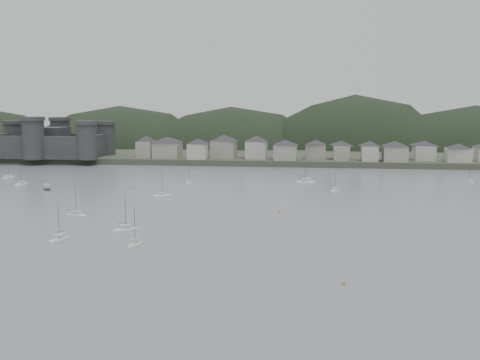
# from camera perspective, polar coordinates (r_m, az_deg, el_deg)

# --- Properties ---
(ground) EXTENTS (900.00, 900.00, 0.00)m
(ground) POSITION_cam_1_polar(r_m,az_deg,el_deg) (127.71, -4.46, -7.12)
(ground) COLOR slate
(ground) RESTS_ON ground
(far_shore_land) EXTENTS (900.00, 250.00, 3.00)m
(far_shore_land) POSITION_cam_1_polar(r_m,az_deg,el_deg) (417.72, 3.98, 3.36)
(far_shore_land) COLOR #383D2D
(far_shore_land) RESTS_ON ground
(forested_ridge) EXTENTS (851.55, 103.94, 102.57)m
(forested_ridge) POSITION_cam_1_polar(r_m,az_deg,el_deg) (393.17, 4.43, 1.22)
(forested_ridge) COLOR black
(forested_ridge) RESTS_ON ground
(castle) EXTENTS (66.00, 43.00, 20.00)m
(castle) POSITION_cam_1_polar(r_m,az_deg,el_deg) (334.82, -18.34, 3.57)
(castle) COLOR #2F2F32
(castle) RESTS_ON far_shore_land
(waterfront_town) EXTENTS (451.48, 28.46, 12.92)m
(waterfront_town) POSITION_cam_1_polar(r_m,az_deg,el_deg) (306.02, 12.16, 3.00)
(waterfront_town) COLOR gray
(waterfront_town) RESTS_ON far_shore_land
(sailboat_lead) EXTENTS (7.26, 5.99, 9.90)m
(sailboat_lead) POSITION_cam_1_polar(r_m,az_deg,el_deg) (151.96, -11.14, -4.78)
(sailboat_lead) COLOR silver
(sailboat_lead) RESTS_ON ground
(moored_fleet) EXTENTS (267.51, 154.28, 13.00)m
(moored_fleet) POSITION_cam_1_polar(r_m,az_deg,el_deg) (189.96, -8.57, -2.24)
(moored_fleet) COLOR silver
(moored_fleet) RESTS_ON ground
(motor_launch_far) EXTENTS (6.09, 7.30, 3.71)m
(motor_launch_far) POSITION_cam_1_polar(r_m,az_deg,el_deg) (228.81, -18.40, -0.84)
(motor_launch_far) COLOR black
(motor_launch_far) RESTS_ON ground
(mooring_buoys) EXTENTS (165.37, 110.26, 0.70)m
(mooring_buoys) POSITION_cam_1_polar(r_m,az_deg,el_deg) (160.92, -2.27, -3.96)
(mooring_buoys) COLOR #B46F3C
(mooring_buoys) RESTS_ON ground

